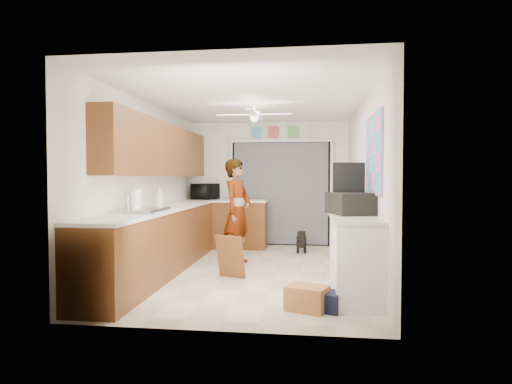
{
  "coord_description": "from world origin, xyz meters",
  "views": [
    {
      "loc": [
        0.82,
        -6.21,
        1.38
      ],
      "look_at": [
        0.0,
        0.4,
        1.15
      ],
      "focal_mm": 30.0,
      "sensor_mm": 36.0,
      "label": 1
    }
  ],
  "objects": [
    {
      "name": "wall_back",
      "position": [
        0.0,
        2.5,
        1.25
      ],
      "size": [
        3.2,
        0.0,
        3.2
      ],
      "primitive_type": "plane",
      "rotation": [
        1.57,
        0.0,
        0.0
      ],
      "color": "white",
      "rests_on": "ground"
    },
    {
      "name": "microwave",
      "position": [
        -1.23,
        2.13,
        1.1
      ],
      "size": [
        0.48,
        0.63,
        0.31
      ],
      "primitive_type": "imported",
      "rotation": [
        0.0,
        0.0,
        1.38
      ],
      "color": "black",
      "rests_on": "left_countertop"
    },
    {
      "name": "route66_sign",
      "position": [
        -0.95,
        2.47,
        2.3
      ],
      "size": [
        0.22,
        0.02,
        0.26
      ],
      "primitive_type": "cube",
      "color": "silver",
      "rests_on": "wall_back"
    },
    {
      "name": "wall_front",
      "position": [
        0.0,
        -2.5,
        1.25
      ],
      "size": [
        3.2,
        0.0,
        3.2
      ],
      "primitive_type": "plane",
      "rotation": [
        -1.57,
        0.0,
        0.0
      ],
      "color": "white",
      "rests_on": "ground"
    },
    {
      "name": "peninsula_base",
      "position": [
        -0.5,
        2.0,
        0.45
      ],
      "size": [
        1.0,
        0.6,
        0.9
      ],
      "primitive_type": "cube",
      "color": "brown",
      "rests_on": "floor"
    },
    {
      "name": "jar_b",
      "position": [
        -1.26,
        -1.29,
        1.0
      ],
      "size": [
        0.1,
        0.1,
        0.11
      ],
      "primitive_type": "cylinder",
      "rotation": [
        0.0,
        0.0,
        -0.41
      ],
      "color": "silver",
      "rests_on": "left_countertop"
    },
    {
      "name": "left_countertop",
      "position": [
        -1.29,
        0.0,
        0.92
      ],
      "size": [
        0.62,
        4.8,
        0.04
      ],
      "primitive_type": "cube",
      "color": "white",
      "rests_on": "left_base_cabinets"
    },
    {
      "name": "floor",
      "position": [
        0.0,
        0.0,
        0.0
      ],
      "size": [
        5.0,
        5.0,
        0.0
      ],
      "primitive_type": "plane",
      "color": "beige",
      "rests_on": "ground"
    },
    {
      "name": "navy_crate",
      "position": [
        1.0,
        -1.77,
        0.1
      ],
      "size": [
        0.4,
        0.37,
        0.2
      ],
      "primitive_type": "cube",
      "rotation": [
        0.0,
        0.0,
        -0.38
      ],
      "color": "black",
      "rests_on": "floor"
    },
    {
      "name": "suitcase_lid",
      "position": [
        1.32,
        -0.72,
        1.32
      ],
      "size": [
        0.41,
        0.15,
        0.5
      ],
      "primitive_type": "cube",
      "rotation": [
        0.0,
        0.0,
        0.29
      ],
      "color": "black",
      "rests_on": "suitcase"
    },
    {
      "name": "cabinet_door_panel",
      "position": [
        -0.24,
        -0.51,
        0.3
      ],
      "size": [
        0.43,
        0.27,
        0.59
      ],
      "primitive_type": "cube",
      "rotation": [
        0.21,
        0.0,
        -0.33
      ],
      "color": "brown",
      "rests_on": "floor"
    },
    {
      "name": "soap_bottle",
      "position": [
        -1.4,
        -0.06,
        1.09
      ],
      "size": [
        0.14,
        0.14,
        0.3
      ],
      "primitive_type": "imported",
      "rotation": [
        0.0,
        0.0,
        0.2
      ],
      "color": "silver",
      "rests_on": "left_countertop"
    },
    {
      "name": "left_base_cabinets",
      "position": [
        -1.3,
        0.0,
        0.45
      ],
      "size": [
        0.6,
        4.8,
        0.9
      ],
      "primitive_type": "cube",
      "color": "brown",
      "rests_on": "floor"
    },
    {
      "name": "upper_cabinets",
      "position": [
        -1.44,
        0.2,
        1.8
      ],
      "size": [
        0.32,
        4.0,
        0.8
      ],
      "primitive_type": "cube",
      "color": "brown",
      "rests_on": "wall_left"
    },
    {
      "name": "header_frame_3",
      "position": [
        0.5,
        2.47,
        2.3
      ],
      "size": [
        0.22,
        0.02,
        0.22
      ],
      "primitive_type": "cube",
      "color": "#68AA61",
      "rests_on": "wall_back"
    },
    {
      "name": "ceiling_fan",
      "position": [
        0.0,
        0.2,
        2.32
      ],
      "size": [
        1.14,
        1.14,
        0.24
      ],
      "primitive_type": "cube",
      "color": "white",
      "rests_on": "ceiling"
    },
    {
      "name": "dog",
      "position": [
        0.69,
        1.67,
        0.21
      ],
      "size": [
        0.24,
        0.53,
        0.41
      ],
      "primitive_type": "cube",
      "rotation": [
        0.0,
        0.0,
        0.02
      ],
      "color": "black",
      "rests_on": "floor"
    },
    {
      "name": "faucet",
      "position": [
        -1.48,
        -1.0,
        1.05
      ],
      "size": [
        0.03,
        0.03,
        0.22
      ],
      "primitive_type": "cylinder",
      "color": "silver",
      "rests_on": "left_countertop"
    },
    {
      "name": "right_counter_base",
      "position": [
        1.35,
        -1.2,
        0.45
      ],
      "size": [
        0.5,
        1.4,
        0.9
      ],
      "primitive_type": "cube",
      "color": "white",
      "rests_on": "floor"
    },
    {
      "name": "door_trim_right",
      "position": [
        1.27,
        2.44,
        1.05
      ],
      "size": [
        0.06,
        0.04,
        2.1
      ],
      "primitive_type": "cube",
      "color": "white",
      "rests_on": "wall_back"
    },
    {
      "name": "door_trim_head",
      "position": [
        0.25,
        2.44,
        2.12
      ],
      "size": [
        2.1,
        0.04,
        0.06
      ],
      "primitive_type": "cube",
      "color": "white",
      "rests_on": "wall_back"
    },
    {
      "name": "paper_towel_roll",
      "position": [
        -1.4,
        -0.93,
        1.09
      ],
      "size": [
        0.15,
        0.15,
        0.29
      ],
      "primitive_type": "cylinder",
      "rotation": [
        0.0,
        0.0,
        -0.09
      ],
      "color": "white",
      "rests_on": "left_countertop"
    },
    {
      "name": "wall_left",
      "position": [
        -1.6,
        0.0,
        1.25
      ],
      "size": [
        0.0,
        5.0,
        5.0
      ],
      "primitive_type": "plane",
      "rotation": [
        1.57,
        0.0,
        1.57
      ],
      "color": "white",
      "rests_on": "ground"
    },
    {
      "name": "right_counter_top",
      "position": [
        1.34,
        -1.2,
        0.92
      ],
      "size": [
        0.54,
        1.44,
        0.04
      ],
      "primitive_type": "cube",
      "color": "white",
      "rests_on": "right_counter_base"
    },
    {
      "name": "sink_basin",
      "position": [
        -1.29,
        -1.0,
        0.95
      ],
      "size": [
        0.5,
        0.76,
        0.06
      ],
      "primitive_type": "cube",
      "color": "silver",
      "rests_on": "left_countertop"
    },
    {
      "name": "abstract_painting",
      "position": [
        1.58,
        -1.0,
        1.65
      ],
      "size": [
        0.03,
        1.15,
        0.95
      ],
      "primitive_type": "cube",
      "color": "#EA56A1",
      "rests_on": "wall_right"
    },
    {
      "name": "man",
      "position": [
        -0.31,
        0.5,
        0.84
      ],
      "size": [
        0.57,
        0.7,
        1.67
      ],
      "primitive_type": "imported",
      "rotation": [
        0.0,
        0.0,
        1.26
      ],
      "color": "white",
      "rests_on": "floor"
    },
    {
      "name": "ceiling",
      "position": [
        0.0,
        0.0,
        2.5
      ],
      "size": [
        5.0,
        5.0,
        0.0
      ],
      "primitive_type": "plane",
      "rotation": [
        3.14,
        0.0,
        0.0
      ],
      "color": "white",
      "rests_on": "ground"
    },
    {
      "name": "curtain_panel",
      "position": [
        0.25,
        2.43,
        1.05
      ],
      "size": [
        1.9,
        0.03,
        2.05
      ],
      "primitive_type": "cube",
      "color": "slate",
      "rests_on": "wall_back"
    },
    {
      "name": "back_opening_recess",
      "position": [
        0.25,
        2.47,
        1.05
      ],
      "size": [
        2.0,
        0.06,
        2.1
      ],
      "primitive_type": "cube",
      "color": "black",
      "rests_on": "wall_back"
    },
    {
      "name": "header_frame_2",
      "position": [
        0.1,
        2.47,
        2.3
      ],
      "size": [
        0.22,
        0.02,
        0.22
      ],
      "primitive_type": "cube",
      "color": "#BE5847",
      "rests_on": "wall_back"
    },
    {
      "name": "header_frame_1",
      "position": [
        -0.25,
        2.47,
        2.3
      ],
      "size": [
        0.22,
        0.02,
        0.22
      ],
      "primitive_type": "cube",
      "color": "#4CAFCB",
      "rests_on": "wall_back"
    },
    {
      "name": "door_trim_left",
      "position": [
        -0.77,
        2.44,
        1.05
      ],
      "size": [
        0.06,
        0.04,
        2.1
      ],
      "primitive_type": "cube",
      "color": "white",
      "rests_on": "wall_back"
    },
    {
      "name": "peninsula_top",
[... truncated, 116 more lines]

